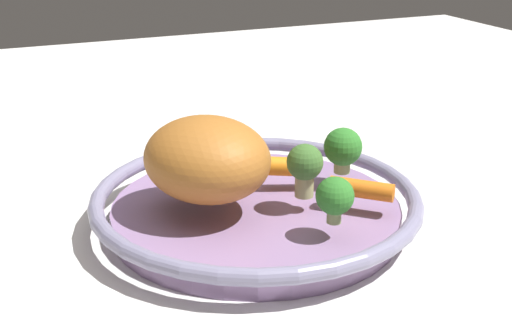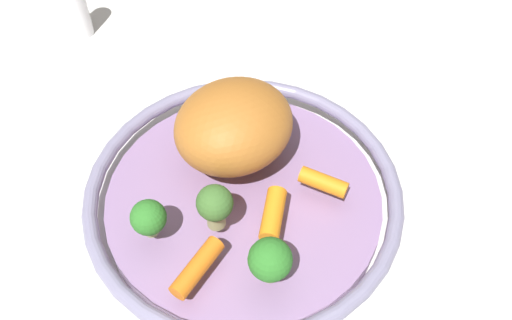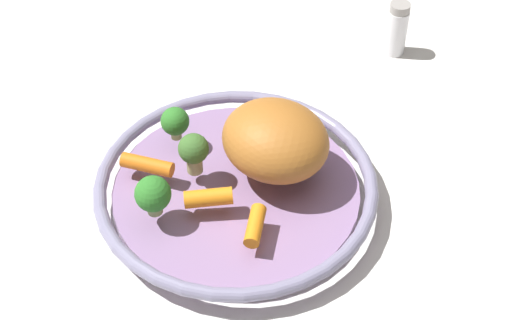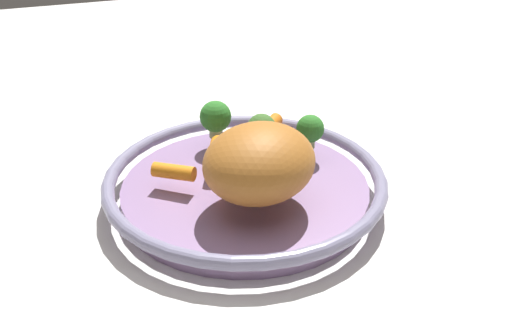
# 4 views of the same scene
# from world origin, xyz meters

# --- Properties ---
(ground_plane) EXTENTS (2.14, 2.14, 0.00)m
(ground_plane) POSITION_xyz_m (0.00, 0.00, 0.00)
(ground_plane) COLOR silver
(serving_bowl) EXTENTS (0.35, 0.35, 0.04)m
(serving_bowl) POSITION_xyz_m (0.00, 0.00, 0.02)
(serving_bowl) COLOR #8E709E
(serving_bowl) RESTS_ON ground_plane
(roast_chicken_piece) EXTENTS (0.18, 0.17, 0.09)m
(roast_chicken_piece) POSITION_xyz_m (0.00, -0.05, 0.08)
(roast_chicken_piece) COLOR #AF6827
(roast_chicken_piece) RESTS_ON serving_bowl
(baby_carrot_right) EXTENTS (0.05, 0.05, 0.02)m
(baby_carrot_right) POSITION_xyz_m (-0.09, 0.02, 0.05)
(baby_carrot_right) COLOR orange
(baby_carrot_right) RESTS_ON serving_bowl
(baby_carrot_near_rim) EXTENTS (0.04, 0.06, 0.02)m
(baby_carrot_near_rim) POSITION_xyz_m (-0.02, 0.05, 0.05)
(baby_carrot_near_rim) COLOR orange
(baby_carrot_near_rim) RESTS_ON serving_bowl
(baby_carrot_left) EXTENTS (0.06, 0.06, 0.02)m
(baby_carrot_left) POSITION_xyz_m (0.06, 0.09, 0.05)
(baby_carrot_left) COLOR orange
(baby_carrot_left) RESTS_ON serving_bowl
(broccoli_floret_large) EXTENTS (0.04, 0.04, 0.05)m
(broccoli_floret_large) POSITION_xyz_m (0.10, 0.04, 0.07)
(broccoli_floret_large) COLOR #95AC66
(broccoli_floret_large) RESTS_ON serving_bowl
(broccoli_floret_small) EXTENTS (0.04, 0.04, 0.06)m
(broccoli_floret_small) POSITION_xyz_m (0.04, 0.04, 0.08)
(broccoli_floret_small) COLOR tan
(broccoli_floret_small) RESTS_ON serving_bowl
(broccoli_floret_edge) EXTENTS (0.04, 0.04, 0.05)m
(broccoli_floret_edge) POSITION_xyz_m (-0.01, 0.11, 0.07)
(broccoli_floret_edge) COLOR #94AC66
(broccoli_floret_edge) RESTS_ON serving_bowl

